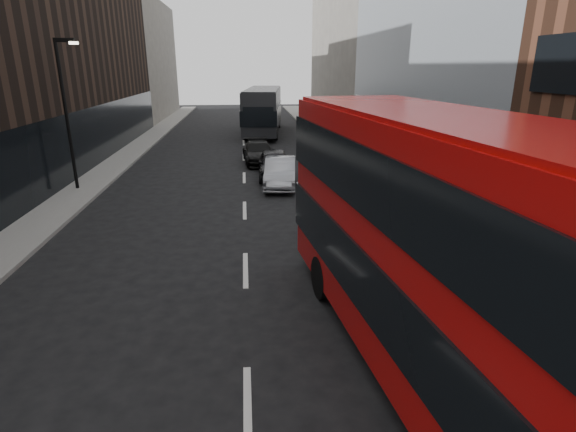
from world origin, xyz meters
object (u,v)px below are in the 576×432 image
object	(u,v)px
red_bus	(463,254)
car_a	(274,164)
street_lamp	(67,105)
car_b	(280,172)
car_c	(259,152)
grey_bus	(263,110)

from	to	relation	value
red_bus	car_a	size ratio (longest dim) A/B	2.90
street_lamp	car_b	size ratio (longest dim) A/B	1.59
car_b	car_c	size ratio (longest dim) A/B	0.94
car_b	street_lamp	bearing A→B (deg)	-173.91
grey_bus	car_a	world-z (taller)	grey_bus
car_a	red_bus	bearing A→B (deg)	-81.57
car_a	grey_bus	bearing A→B (deg)	91.11
street_lamp	car_a	size ratio (longest dim) A/B	1.56
grey_bus	car_a	bearing A→B (deg)	-84.37
street_lamp	car_a	distance (m)	10.68
street_lamp	grey_bus	bearing A→B (deg)	62.32
grey_bus	car_c	world-z (taller)	grey_bus
grey_bus	car_c	size ratio (longest dim) A/B	2.70
street_lamp	red_bus	bearing A→B (deg)	-52.64
grey_bus	car_a	size ratio (longest dim) A/B	2.83
street_lamp	grey_bus	xyz separation A→B (m)	(10.09, 19.23, -2.02)
red_bus	car_a	xyz separation A→B (m)	(-2.11, 17.74, -2.09)
street_lamp	car_c	distance (m)	11.52
grey_bus	car_b	size ratio (longest dim) A/B	2.88
car_a	car_b	distance (m)	1.98
car_a	car_b	bearing A→B (deg)	-83.51
street_lamp	grey_bus	world-z (taller)	street_lamp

